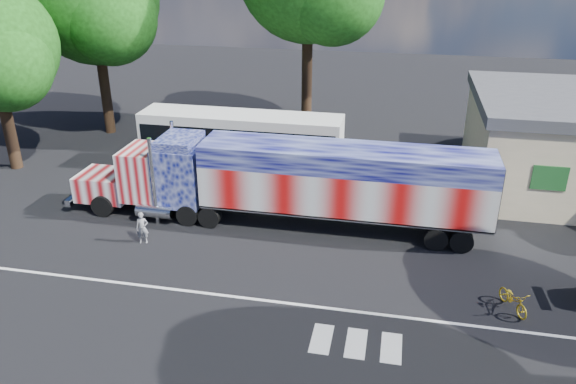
% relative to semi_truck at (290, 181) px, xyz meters
% --- Properties ---
extents(ground, '(100.00, 100.00, 0.00)m').
position_rel_semi_truck_xyz_m(ground, '(-0.01, -3.50, -2.26)').
color(ground, black).
extents(lane_markings, '(30.00, 2.67, 0.01)m').
position_rel_semi_truck_xyz_m(lane_markings, '(1.70, -7.27, -2.26)').
color(lane_markings, silver).
rests_on(lane_markings, ground).
extents(semi_truck, '(20.61, 3.26, 4.39)m').
position_rel_semi_truck_xyz_m(semi_truck, '(0.00, 0.00, 0.00)').
color(semi_truck, black).
rests_on(semi_truck, ground).
extents(coach_bus, '(11.88, 2.77, 3.46)m').
position_rel_semi_truck_xyz_m(coach_bus, '(-4.22, 6.28, -0.47)').
color(coach_bus, white).
rests_on(coach_bus, ground).
extents(woman, '(0.63, 0.51, 1.50)m').
position_rel_semi_truck_xyz_m(woman, '(-6.20, -3.21, -1.51)').
color(woman, slate).
rests_on(woman, ground).
extents(bicycle, '(1.27, 1.81, 0.90)m').
position_rel_semi_truck_xyz_m(bicycle, '(9.53, -5.18, -1.81)').
color(bicycle, gold).
rests_on(bicycle, ground).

